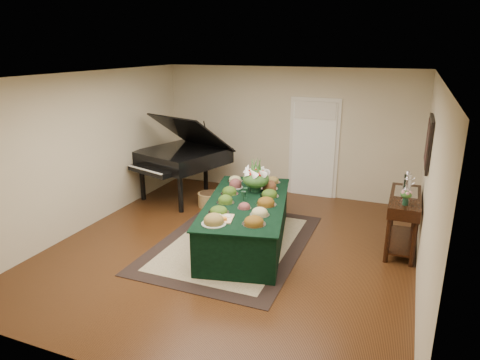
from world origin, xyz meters
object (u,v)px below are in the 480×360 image
at_px(floral_centerpiece, 256,176).
at_px(grand_piano, 182,156).
at_px(buffet_table, 246,222).
at_px(mahogany_sideboard, 404,208).

bearing_deg(floral_centerpiece, grand_piano, 152.75).
bearing_deg(floral_centerpiece, buffet_table, -87.07).
distance_m(buffet_table, mahogany_sideboard, 2.48).
distance_m(buffet_table, grand_piano, 2.61).
xyz_separation_m(buffet_table, floral_centerpiece, (-0.03, 0.51, 0.64)).
distance_m(grand_piano, mahogany_sideboard, 4.48).
distance_m(floral_centerpiece, grand_piano, 2.26).
bearing_deg(mahogany_sideboard, grand_piano, 169.14).
relative_size(buffet_table, floral_centerpiece, 6.01).
xyz_separation_m(floral_centerpiece, mahogany_sideboard, (2.39, 0.19, -0.31)).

